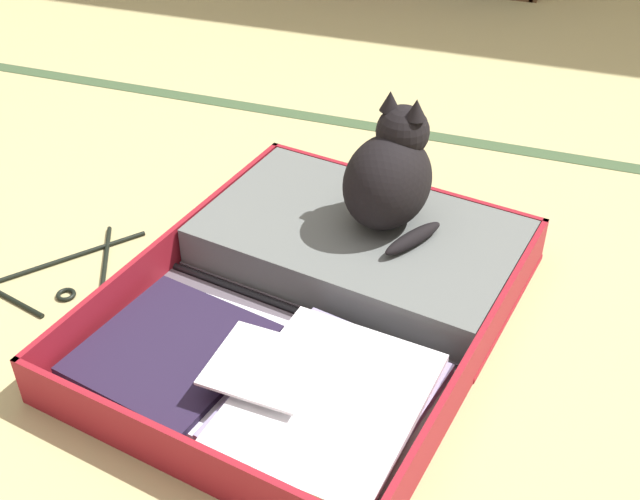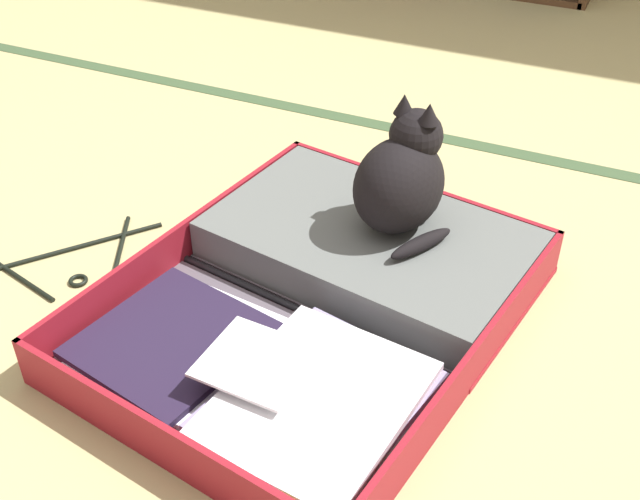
% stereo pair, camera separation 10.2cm
% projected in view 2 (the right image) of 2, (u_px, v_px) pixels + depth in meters
% --- Properties ---
extents(ground_plane, '(10.00, 10.00, 0.00)m').
position_uv_depth(ground_plane, '(301.00, 373.00, 1.49)').
color(ground_plane, tan).
extents(tatami_border, '(4.80, 0.05, 0.00)m').
position_uv_depth(tatami_border, '(451.00, 140.00, 2.20)').
color(tatami_border, '#395132').
rests_on(tatami_border, ground_plane).
extents(open_suitcase, '(0.83, 0.97, 0.11)m').
position_uv_depth(open_suitcase, '(336.00, 290.00, 1.61)').
color(open_suitcase, maroon).
rests_on(open_suitcase, ground_plane).
extents(black_cat, '(0.24, 0.27, 0.28)m').
position_uv_depth(black_cat, '(403.00, 179.00, 1.63)').
color(black_cat, black).
rests_on(black_cat, open_suitcase).
extents(clothes_hanger, '(0.32, 0.35, 0.01)m').
position_uv_depth(clothes_hanger, '(69.00, 260.00, 1.76)').
color(clothes_hanger, black).
rests_on(clothes_hanger, ground_plane).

